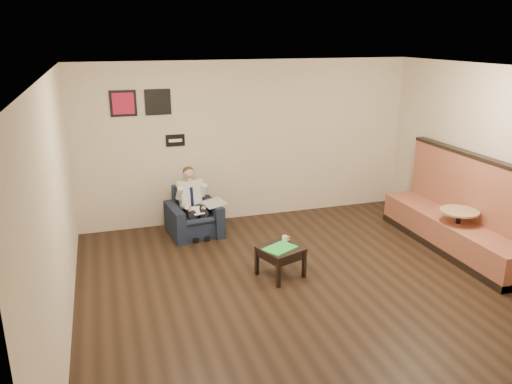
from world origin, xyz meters
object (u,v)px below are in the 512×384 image
object	(u,v)px
green_folder	(280,248)
smartphone	(276,243)
side_table	(280,262)
cafe_table	(457,232)
coffee_mug	(285,239)
banquette	(456,204)
armchair	(194,212)
seated_man	(195,206)

from	to	relation	value
green_folder	smartphone	bearing A→B (deg)	86.05
side_table	cafe_table	bearing A→B (deg)	-2.14
coffee_mug	cafe_table	xyz separation A→B (m)	(2.68, -0.27, -0.12)
banquette	cafe_table	xyz separation A→B (m)	(-0.07, -0.18, -0.38)
side_table	smartphone	bearing A→B (deg)	92.66
armchair	banquette	bearing A→B (deg)	-32.70
armchair	side_table	size ratio (longest dim) A/B	1.55
smartphone	cafe_table	distance (m)	2.82
green_folder	cafe_table	distance (m)	2.82
armchair	smartphone	xyz separation A→B (m)	(0.85, -1.69, 0.04)
side_table	coffee_mug	size ratio (longest dim) A/B	5.79
smartphone	banquette	distance (m)	2.90
green_folder	cafe_table	size ratio (longest dim) A/B	0.61
coffee_mug	banquette	bearing A→B (deg)	-1.93
seated_man	green_folder	bearing A→B (deg)	-72.41
banquette	cafe_table	world-z (taller)	banquette
smartphone	banquette	bearing A→B (deg)	-11.73
coffee_mug	green_folder	bearing A→B (deg)	-126.30
armchair	banquette	xyz separation A→B (m)	(3.72, -1.78, 0.34)
cafe_table	side_table	bearing A→B (deg)	177.86
smartphone	side_table	bearing A→B (deg)	-97.35
side_table	cafe_table	size ratio (longest dim) A/B	0.74
coffee_mug	smartphone	xyz separation A→B (m)	(-0.13, -0.01, -0.04)
cafe_table	armchair	bearing A→B (deg)	151.86
seated_man	banquette	size ratio (longest dim) A/B	0.38
armchair	side_table	world-z (taller)	armchair
armchair	smartphone	distance (m)	1.89
green_folder	cafe_table	bearing A→B (deg)	-1.57
smartphone	green_folder	bearing A→B (deg)	-103.96
green_folder	smartphone	xyz separation A→B (m)	(0.01, 0.19, -0.00)
armchair	coffee_mug	world-z (taller)	armchair
side_table	smartphone	xyz separation A→B (m)	(-0.01, 0.16, 0.22)
armchair	side_table	bearing A→B (deg)	-72.44
armchair	cafe_table	world-z (taller)	armchair
coffee_mug	smartphone	world-z (taller)	coffee_mug
coffee_mug	banquette	world-z (taller)	banquette
seated_man	banquette	xyz separation A→B (m)	(3.71, -1.67, 0.19)
side_table	green_folder	bearing A→B (deg)	-126.30
green_folder	coffee_mug	size ratio (longest dim) A/B	4.74
smartphone	cafe_table	bearing A→B (deg)	-15.37
green_folder	smartphone	size ratio (longest dim) A/B	3.21
seated_man	banquette	bearing A→B (deg)	-31.49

